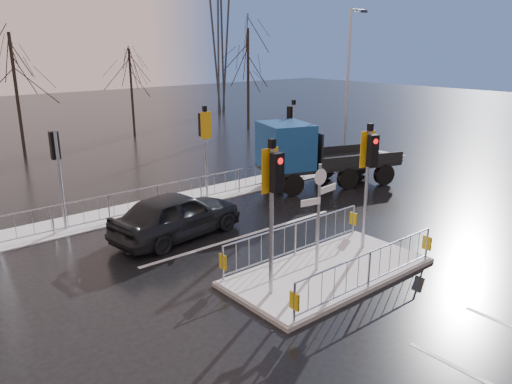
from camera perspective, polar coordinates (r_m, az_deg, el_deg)
ground at (r=14.54m, az=8.29°, el=-9.22°), size 120.00×120.00×0.00m
snow_verge at (r=20.82m, az=-9.48°, el=-1.15°), size 30.00×2.00×0.04m
lane_markings at (r=14.34m, az=9.29°, el=-9.63°), size 8.00×11.38×0.01m
traffic_island at (r=14.37m, az=8.29°, el=-7.82°), size 6.00×3.04×4.15m
far_kerb_fixtures at (r=20.26m, az=-8.17°, el=1.36°), size 18.00×0.65×3.83m
car_far_lane at (r=16.90m, az=-9.03°, el=-2.58°), size 4.89×2.51×1.59m
flatbed_truck at (r=22.47m, az=5.48°, el=4.45°), size 6.84×4.20×2.98m
tree_far_a at (r=31.66m, az=-25.95°, el=12.34°), size 3.75×3.75×7.08m
tree_far_b at (r=36.34m, az=-14.14°, el=12.80°), size 3.25×3.25×6.14m
tree_far_c at (r=38.06m, az=-0.92°, el=14.89°), size 4.00×4.00×7.55m
street_lamp_right at (r=26.73m, az=10.51°, el=12.27°), size 1.25×0.18×8.00m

